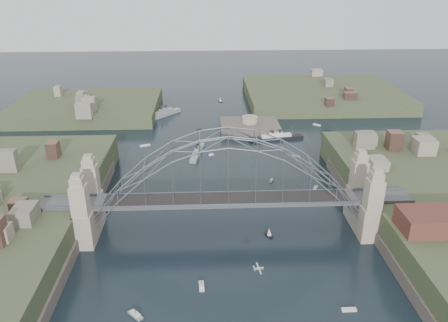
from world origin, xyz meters
The scene contains 23 objects.
ground centered at (0.00, 0.00, 0.00)m, with size 500.00×500.00×0.00m, color black.
bridge centered at (0.00, 0.00, 12.32)m, with size 84.00×13.80×24.60m.
headland_nw centered at (-55.00, 95.00, 0.50)m, with size 60.00×45.00×9.00m, color #3C462A.
headland_ne centered at (50.00, 110.00, 0.75)m, with size 70.00×55.00×9.50m, color #3C462A.
fort_island centered at (12.00, 70.00, -0.34)m, with size 22.00×16.00×9.40m.
naval_cruiser_near centered at (-7.58, 47.10, 0.73)m, with size 4.90×15.90×4.73m.
naval_cruiser_far centered at (-22.01, 89.18, 0.95)m, with size 13.59×15.29×6.08m.
ocean_liner centered at (20.59, 59.49, 0.76)m, with size 20.11×6.10×4.89m.
aeroplane centered at (4.33, -22.94, 6.42)m, with size 1.91×3.51×0.51m.
small_boat_a centered at (-15.63, 15.02, 0.88)m, with size 1.16×2.38×2.38m.
small_boat_b centered at (14.07, 25.66, 0.29)m, with size 1.31×1.95×1.43m.
small_boat_c centered at (-6.00, -19.77, 0.28)m, with size 1.12×2.97×1.43m.
small_boat_d centered at (24.77, 43.60, 0.15)m, with size 2.20×2.42×0.45m.
small_boat_e centered at (-25.80, 55.24, 0.15)m, with size 3.68×2.46×0.45m.
small_boat_f centered at (-3.05, 45.69, 0.29)m, with size 1.79×1.35×1.43m.
small_boat_g centered at (20.49, -27.35, 0.15)m, with size 2.67×0.90×0.45m.
small_boat_h centered at (-7.18, 70.97, 0.15)m, with size 1.98×1.85×0.45m.
small_boat_i centered at (25.66, 20.29, 0.28)m, with size 1.97×2.78×1.43m.
small_boat_j centered at (-17.66, -27.07, 0.28)m, with size 3.01×3.02×1.43m.
small_boat_k centered at (2.32, 109.23, 0.97)m, with size 1.90×1.50×2.38m.
small_boat_l centered at (-40.05, 28.84, 0.15)m, with size 3.01×1.83×0.45m.
small_boat_m centered at (9.43, -2.73, 0.87)m, with size 1.92×2.45×2.38m.
small_boat_n centered at (39.03, 74.59, 0.15)m, with size 2.86×2.88×0.45m.
Camera 1 is at (-4.67, -88.33, 56.32)m, focal length 35.43 mm.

